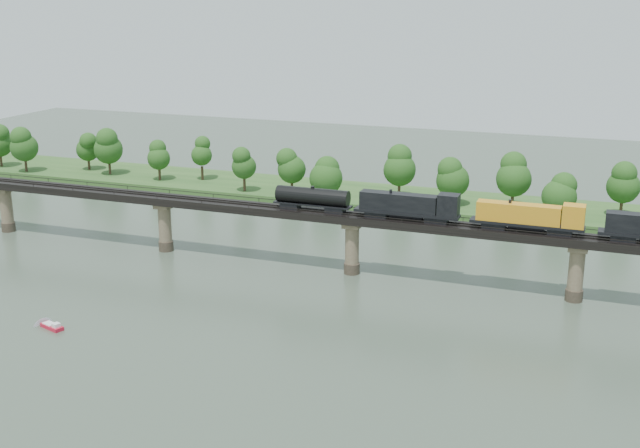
% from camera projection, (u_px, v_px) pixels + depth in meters
% --- Properties ---
extents(ground, '(400.00, 400.00, 0.00)m').
position_uv_depth(ground, '(291.00, 334.00, 123.62)').
color(ground, '#344335').
rests_on(ground, ground).
extents(far_bank, '(300.00, 24.00, 1.60)m').
position_uv_depth(far_bank, '(421.00, 201.00, 199.96)').
color(far_bank, '#2B5120').
rests_on(far_bank, ground).
extents(bridge, '(236.00, 30.00, 11.50)m').
position_uv_depth(bridge, '(352.00, 246.00, 149.14)').
color(bridge, '#473A2D').
rests_on(bridge, ground).
extents(bridge_superstructure, '(220.00, 4.90, 0.75)m').
position_uv_depth(bridge_superstructure, '(352.00, 213.00, 147.39)').
color(bridge_superstructure, black).
rests_on(bridge_superstructure, bridge).
extents(far_treeline, '(289.06, 17.54, 13.60)m').
position_uv_depth(far_treeline, '(385.00, 171.00, 196.47)').
color(far_treeline, '#382619').
rests_on(far_treeline, far_bank).
extents(freight_train, '(77.28, 3.01, 5.32)m').
position_uv_depth(freight_train, '(487.00, 213.00, 138.57)').
color(freight_train, black).
rests_on(freight_train, bridge).
extents(motorboat, '(4.53, 2.79, 1.19)m').
position_uv_depth(motorboat, '(52.00, 326.00, 125.57)').
color(motorboat, red).
rests_on(motorboat, ground).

